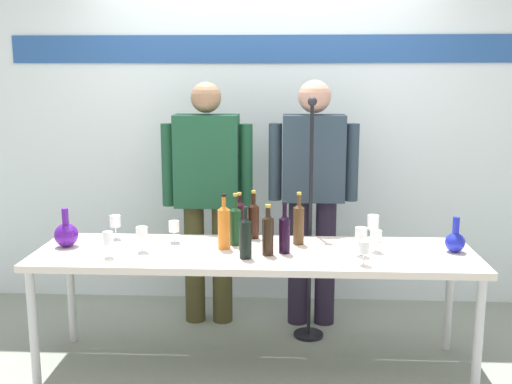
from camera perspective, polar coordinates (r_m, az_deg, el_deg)
The scene contains 24 objects.
ground_plane at distance 3.85m, azimuth -0.12°, elevation -15.88°, with size 10.00×10.00×0.00m, color gray.
back_wall at distance 4.65m, azimuth 0.65°, elevation 8.02°, with size 5.33×0.11×3.00m.
display_table at distance 3.60m, azimuth -0.12°, elevation -6.29°, with size 2.55×0.70×0.72m.
decanter_blue_left at distance 3.82m, azimuth -17.24°, elevation -3.76°, with size 0.14×0.14×0.23m.
decanter_blue_right at distance 3.73m, azimuth 18.03°, elevation -4.34°, with size 0.11×0.11×0.21m.
presenter_left at distance 4.23m, azimuth -4.55°, elevation 0.42°, with size 0.63×0.22×1.69m.
presenter_right at distance 4.20m, azimuth 5.32°, elevation 0.46°, with size 0.61×0.22×1.70m.
wine_bottle_0 at distance 3.83m, azimuth -0.22°, elevation -2.50°, with size 0.07×0.07×0.30m.
wine_bottle_1 at distance 3.41m, azimuth -0.98°, elevation -4.16°, with size 0.07×0.07×0.29m.
wine_bottle_2 at distance 3.68m, azimuth -1.92°, elevation -2.99°, with size 0.07×0.07×0.32m.
wine_bottle_3 at distance 3.70m, azimuth 3.99°, elevation -2.84°, with size 0.07×0.07×0.32m.
wine_bottle_4 at distance 3.52m, azimuth 2.67°, elevation -3.75°, with size 0.06×0.06×0.30m.
wine_bottle_5 at distance 3.47m, azimuth 1.12°, elevation -3.84°, with size 0.06×0.06×0.29m.
wine_bottle_6 at distance 3.80m, azimuth -1.55°, elevation -2.52°, with size 0.07×0.07×0.30m.
wine_bottle_7 at distance 3.60m, azimuth -2.99°, elevation -3.14°, with size 0.07×0.07×0.33m.
wine_glass_left_0 at distance 3.53m, azimuth -13.60°, elevation -4.27°, with size 0.06×0.06×0.15m.
wine_glass_left_1 at distance 3.92m, azimuth -12.96°, elevation -2.71°, with size 0.07×0.07×0.15m.
wine_glass_left_2 at distance 3.77m, azimuth -7.63°, elevation -3.25°, with size 0.07×0.07×0.13m.
wine_glass_left_3 at distance 3.60m, azimuth -10.57°, elevation -3.82°, with size 0.07×0.07×0.15m.
wine_glass_right_0 at distance 3.86m, azimuth 10.83°, elevation -2.79°, with size 0.07×0.07×0.16m.
wine_glass_right_1 at distance 3.35m, azimuth 10.01°, elevation -5.13°, with size 0.06×0.06×0.13m.
wine_glass_right_2 at distance 3.51m, azimuth 9.74°, elevation -4.01°, with size 0.07×0.07×0.16m.
wine_glass_right_3 at distance 3.61m, azimuth 11.09°, elevation -4.09°, with size 0.07×0.07×0.13m.
microphone_stand at distance 4.07m, azimuth 5.01°, elevation -6.21°, with size 0.20×0.20×1.60m.
Camera 1 is at (0.18, -3.43, 1.73)m, focal length 43.00 mm.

